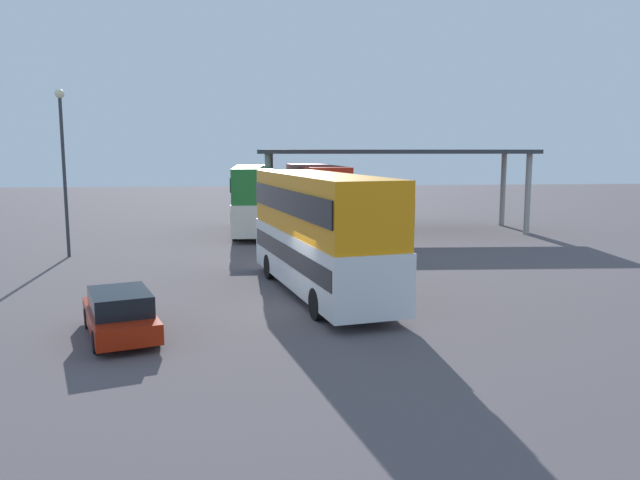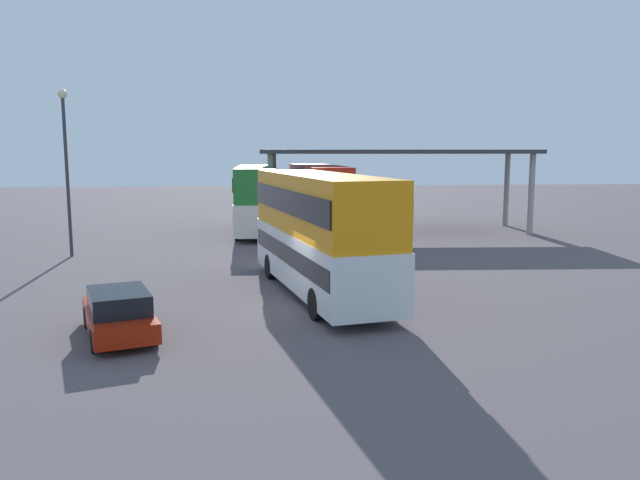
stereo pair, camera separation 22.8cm
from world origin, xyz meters
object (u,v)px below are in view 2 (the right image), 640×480
at_px(double_decker_near_canopy, 256,197).
at_px(lamppost_tall, 66,153).
at_px(double_decker_main, 320,229).
at_px(parked_hatchback, 119,313).
at_px(double_decker_mid_row, 319,196).

relative_size(double_decker_near_canopy, lamppost_tall, 1.24).
xyz_separation_m(double_decker_near_canopy, lamppost_tall, (-9.04, -7.81, 2.77)).
xyz_separation_m(double_decker_main, parked_hatchback, (-6.11, -4.63, -1.72)).
bearing_deg(double_decker_near_canopy, double_decker_mid_row, -86.28).
distance_m(parked_hatchback, double_decker_near_canopy, 21.97).
bearing_deg(parked_hatchback, lamppost_tall, 2.14).
height_order(double_decker_mid_row, lamppost_tall, lamppost_tall).
bearing_deg(double_decker_mid_row, parked_hatchback, 155.87).
height_order(double_decker_main, lamppost_tall, lamppost_tall).
bearing_deg(lamppost_tall, parked_hatchback, -68.64).
height_order(double_decker_near_canopy, lamppost_tall, lamppost_tall).
distance_m(double_decker_mid_row, lamppost_tall, 15.52).
xyz_separation_m(double_decker_near_canopy, double_decker_mid_row, (3.95, 0.23, 0.03)).
relative_size(double_decker_near_canopy, double_decker_mid_row, 0.97).
distance_m(parked_hatchback, double_decker_mid_row, 23.18).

